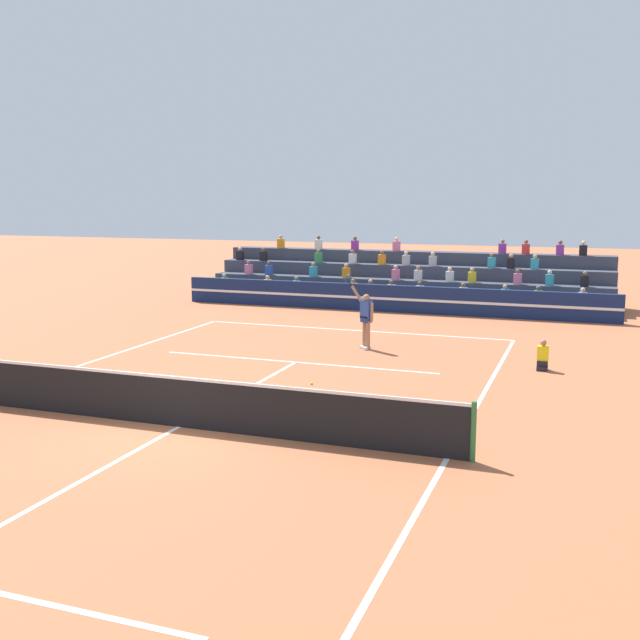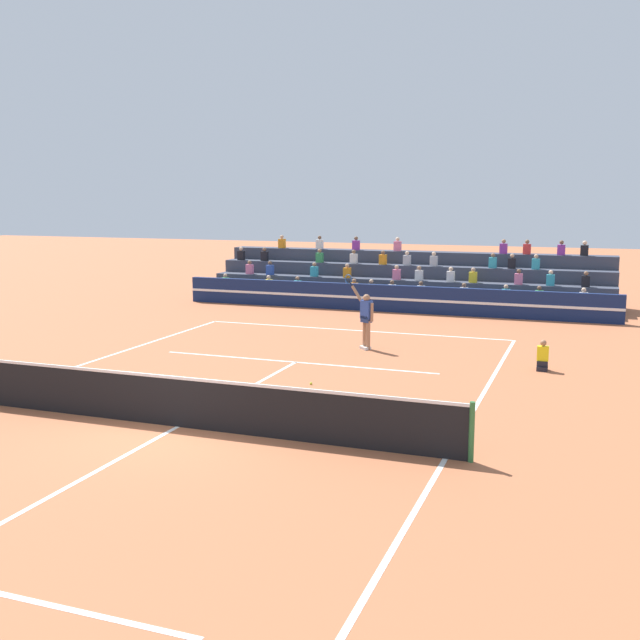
% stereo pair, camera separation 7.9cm
% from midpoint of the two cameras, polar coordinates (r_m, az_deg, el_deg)
% --- Properties ---
extents(ground_plane, '(120.00, 120.00, 0.00)m').
position_cam_midpoint_polar(ground_plane, '(15.71, -10.63, -8.00)').
color(ground_plane, '#AD603D').
extents(court_lines, '(11.10, 23.90, 0.01)m').
position_cam_midpoint_polar(court_lines, '(15.71, -10.63, -7.98)').
color(court_lines, white).
rests_on(court_lines, ground).
extents(tennis_net, '(12.00, 0.10, 1.10)m').
position_cam_midpoint_polar(tennis_net, '(15.56, -10.69, -6.08)').
color(tennis_net, '#2D6B38').
rests_on(tennis_net, ground).
extents(sponsor_banner_wall, '(18.00, 0.26, 1.10)m').
position_cam_midpoint_polar(sponsor_banner_wall, '(30.63, 5.29, 1.65)').
color(sponsor_banner_wall, navy).
rests_on(sponsor_banner_wall, ground).
extents(bleacher_stand, '(17.58, 3.80, 2.83)m').
position_cam_midpoint_polar(bleacher_stand, '(33.64, 6.69, 2.81)').
color(bleacher_stand, '#383D4C').
rests_on(bleacher_stand, ground).
extents(ball_kid_courtside, '(0.30, 0.36, 0.84)m').
position_cam_midpoint_polar(ball_kid_courtside, '(21.11, 16.70, -2.82)').
color(ball_kid_courtside, black).
rests_on(ball_kid_courtside, ground).
extents(tennis_player, '(1.17, 0.76, 2.32)m').
position_cam_midpoint_polar(tennis_player, '(22.99, 3.60, 0.18)').
color(tennis_player, '#9E7051').
rests_on(tennis_player, ground).
extents(tennis_ball, '(0.07, 0.07, 0.07)m').
position_cam_midpoint_polar(tennis_ball, '(18.77, -0.57, -4.85)').
color(tennis_ball, '#C6DB33').
rests_on(tennis_ball, ground).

